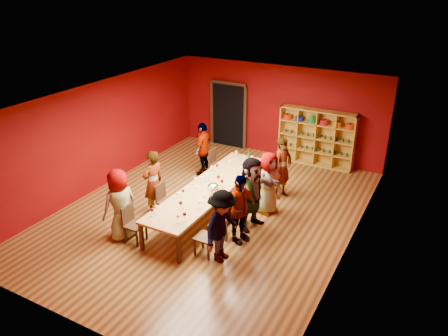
{
  "coord_description": "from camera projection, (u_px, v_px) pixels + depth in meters",
  "views": [
    {
      "loc": [
        4.99,
        -8.45,
        5.71
      ],
      "look_at": [
        0.21,
        0.37,
        1.15
      ],
      "focal_mm": 35.0,
      "sensor_mm": 36.0,
      "label": 1
    }
  ],
  "objects": [
    {
      "name": "spittoon_bowl",
      "position": [
        213.0,
        186.0,
        10.84
      ],
      "size": [
        0.28,
        0.28,
        0.15
      ],
      "primitive_type": "ellipsoid",
      "color": "silver",
      "rests_on": "tasting_table"
    },
    {
      "name": "person_right_3",
      "position": [
        268.0,
        183.0,
        10.99
      ],
      "size": [
        0.69,
        0.9,
        1.64
      ],
      "primitive_type": "imported",
      "rotation": [
        0.0,
        0.0,
        1.21
      ],
      "color": "#6195C7",
      "rests_on": "ground"
    },
    {
      "name": "wine_bottle",
      "position": [
        249.0,
        156.0,
        12.43
      ],
      "size": [
        0.08,
        0.08,
        0.31
      ],
      "color": "#153A1A",
      "rests_on": "tasting_table"
    },
    {
      "name": "wine_glass_21",
      "position": [
        220.0,
        185.0,
        10.74
      ],
      "size": [
        0.07,
        0.07,
        0.18
      ],
      "color": "white",
      "rests_on": "tasting_table"
    },
    {
      "name": "chair_person_right_4",
      "position": [
        269.0,
        177.0,
        12.03
      ],
      "size": [
        0.42,
        0.42,
        0.89
      ],
      "color": "black",
      "rests_on": "ground"
    },
    {
      "name": "wine_glass_10",
      "position": [
        230.0,
        162.0,
        12.03
      ],
      "size": [
        0.08,
        0.08,
        0.2
      ],
      "color": "white",
      "rests_on": "tasting_table"
    },
    {
      "name": "chair_person_left_4",
      "position": [
        216.0,
        162.0,
        13.01
      ],
      "size": [
        0.42,
        0.42,
        0.89
      ],
      "color": "black",
      "rests_on": "ground"
    },
    {
      "name": "chair_person_left_0",
      "position": [
        132.0,
        222.0,
        9.91
      ],
      "size": [
        0.42,
        0.42,
        0.89
      ],
      "color": "black",
      "rests_on": "ground"
    },
    {
      "name": "chair_person_right_1",
      "position": [
        226.0,
        218.0,
        10.04
      ],
      "size": [
        0.42,
        0.42,
        0.89
      ],
      "color": "black",
      "rests_on": "ground"
    },
    {
      "name": "shelving_unit",
      "position": [
        317.0,
        135.0,
        13.73
      ],
      "size": [
        2.4,
        0.4,
        1.8
      ],
      "color": "#B88E29",
      "rests_on": "ground"
    },
    {
      "name": "wine_glass_4",
      "position": [
        218.0,
        177.0,
        11.07
      ],
      "size": [
        0.09,
        0.09,
        0.22
      ],
      "color": "white",
      "rests_on": "tasting_table"
    },
    {
      "name": "wine_glass_1",
      "position": [
        183.0,
        191.0,
        10.45
      ],
      "size": [
        0.07,
        0.07,
        0.18
      ],
      "color": "white",
      "rests_on": "tasting_table"
    },
    {
      "name": "person_left_0",
      "position": [
        120.0,
        205.0,
        9.89
      ],
      "size": [
        0.71,
        0.94,
        1.72
      ],
      "primitive_type": "imported",
      "rotation": [
        0.0,
        0.0,
        -1.91
      ],
      "color": "#121532",
      "rests_on": "ground"
    },
    {
      "name": "wine_glass_0",
      "position": [
        217.0,
        166.0,
        11.77
      ],
      "size": [
        0.08,
        0.08,
        0.21
      ],
      "color": "white",
      "rests_on": "tasting_table"
    },
    {
      "name": "wine_glass_3",
      "position": [
        177.0,
        194.0,
        10.32
      ],
      "size": [
        0.07,
        0.07,
        0.18
      ],
      "color": "white",
      "rests_on": "tasting_table"
    },
    {
      "name": "person_left_1",
      "position": [
        153.0,
        183.0,
        10.91
      ],
      "size": [
        0.59,
        0.71,
        1.72
      ],
      "primitive_type": "imported",
      "rotation": [
        0.0,
        0.0,
        -1.8
      ],
      "color": "#CD8991",
      "rests_on": "ground"
    },
    {
      "name": "wine_glass_20",
      "position": [
        199.0,
        203.0,
        9.9
      ],
      "size": [
        0.08,
        0.08,
        0.2
      ],
      "color": "white",
      "rests_on": "tasting_table"
    },
    {
      "name": "person_right_2",
      "position": [
        252.0,
        193.0,
        10.3
      ],
      "size": [
        0.9,
        1.74,
        1.81
      ],
      "primitive_type": "imported",
      "rotation": [
        0.0,
        0.0,
        1.31
      ],
      "color": "#5C8BBD",
      "rests_on": "ground"
    },
    {
      "name": "wine_glass_5",
      "position": [
        241.0,
        168.0,
        11.58
      ],
      "size": [
        0.09,
        0.09,
        0.22
      ],
      "color": "white",
      "rests_on": "tasting_table"
    },
    {
      "name": "wine_glass_11",
      "position": [
        181.0,
        203.0,
        9.85
      ],
      "size": [
        0.09,
        0.09,
        0.22
      ],
      "color": "white",
      "rests_on": "tasting_table"
    },
    {
      "name": "wine_glass_14",
      "position": [
        204.0,
        197.0,
        10.16
      ],
      "size": [
        0.08,
        0.08,
        0.19
      ],
      "color": "white",
      "rests_on": "tasting_table"
    },
    {
      "name": "person_right_4",
      "position": [
        283.0,
        168.0,
        11.72
      ],
      "size": [
        0.62,
        0.73,
        1.71
      ],
      "primitive_type": "imported",
      "rotation": [
        0.0,
        0.0,
        1.28
      ],
      "color": "beige",
      "rests_on": "ground"
    },
    {
      "name": "wine_glass_22",
      "position": [
        236.0,
        152.0,
        12.61
      ],
      "size": [
        0.08,
        0.08,
        0.21
      ],
      "color": "white",
      "rests_on": "tasting_table"
    },
    {
      "name": "wine_glass_7",
      "position": [
        185.0,
        215.0,
        9.4
      ],
      "size": [
        0.09,
        0.09,
        0.21
      ],
      "color": "white",
      "rests_on": "tasting_table"
    },
    {
      "name": "wine_glass_6",
      "position": [
        197.0,
        188.0,
        10.58
      ],
      "size": [
        0.08,
        0.08,
        0.2
      ],
      "color": "white",
      "rests_on": "tasting_table"
    },
    {
      "name": "wine_glass_15",
      "position": [
        252.0,
        157.0,
        12.27
      ],
      "size": [
        0.08,
        0.08,
        0.21
      ],
      "color": "white",
      "rests_on": "tasting_table"
    },
    {
      "name": "chair_person_right_0",
      "position": [
        209.0,
        236.0,
        9.39
      ],
      "size": [
        0.42,
        0.42,
        0.89
      ],
      "color": "black",
      "rests_on": "ground"
    },
    {
      "name": "wine_glass_9",
      "position": [
        202.0,
        178.0,
        11.1
      ],
      "size": [
        0.08,
        0.08,
        0.19
      ],
      "color": "white",
      "rests_on": "tasting_table"
    },
    {
      "name": "person_right_1",
      "position": [
        239.0,
        209.0,
        9.76
      ],
      "size": [
        0.74,
        1.06,
        1.66
      ],
      "primitive_type": "imported",
      "rotation": [
        0.0,
        0.0,
        1.24
      ],
      "color": "pink",
      "rests_on": "ground"
    },
    {
      "name": "tasting_table",
      "position": [
        210.0,
        188.0,
        11.0
      ],
      "size": [
        1.1,
        4.5,
        0.75
      ],
      "color": "#B18449",
      "rests_on": "ground"
    },
    {
      "name": "person_right_0",
      "position": [
        222.0,
        226.0,
        9.11
      ],
      "size": [
        0.51,
        1.09,
        1.65
      ],
      "primitive_type": "imported",
      "rotation": [
        0.0,
        0.0,
        1.51
      ],
      "color": "#121433",
      "rests_on": "ground"
    },
    {
      "name": "doorway",
      "position": [
        229.0,
        115.0,
        15.15
      ],
      "size": [
        1.4,
        0.17,
        2.3
      ],
      "color": "black",
      "rests_on": "ground"
    },
    {
      "name": "wine_glass_2",
      "position": [
        222.0,
        181.0,
        10.87
      ],
      "size": [
        0.09,
        0.09,
        0.22
      ],
      "color": "white",
      "rests_on": "tasting_table"
    },
    {
      "name": "wine_glass_17",
      "position": [
        212.0,
        168.0,
        11.65
      ],
      "size": [
        0.08,
        0.08,
        0.2
      ],
      "color": "white",
      "rests_on": "tasting_table"
    },
    {
      "name": "wine_glass_18",
      "position": [
        196.0,
        179.0,
        11.01
      ],
      "size": [
        0.08,
        0.08,
        0.21
      ],
      "color": "white",
      "rests_on": "tasting_table"
    },
    {
      "name": "wine_glass_13",
      "position": [
        156.0,
        207.0,
        9.7
      ],
      "size": [
        0.08,
        0.08,
        0.2
      ],
      "color": "white",
      "rests_on": "tasting_table"
    },
    {
      "name": "wine_glass_19",
      "position": [
        235.0,
        171.0,
        11.5
      ],
      "size": [
        0.08,
        0.08,
        0.19
      ],
      "color": "white",
      "rests_on": "tasting_table"
    },
    {
      "name": "person_left_4",
      "position": [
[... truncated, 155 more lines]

